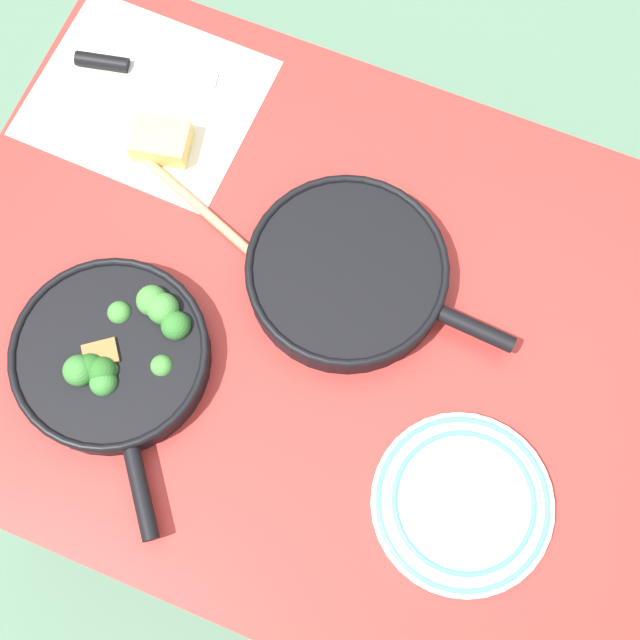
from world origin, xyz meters
The scene contains 9 objects.
ground_plane centered at (0.00, 0.00, 0.00)m, with size 14.00×14.00×0.00m, color #51755B.
dining_table_red centered at (0.00, 0.00, 0.68)m, with size 1.17×0.87×0.77m.
skillet_broccoli centered at (0.25, 0.16, 0.80)m, with size 0.31×0.36×0.07m.
skillet_eggs centered at (-0.01, -0.08, 0.80)m, with size 0.41×0.30×0.05m.
wooden_spoon centered at (0.15, -0.07, 0.78)m, with size 0.37×0.16×0.02m.
parchment_sheet centered at (0.40, -0.24, 0.77)m, with size 0.35×0.30×0.00m.
grater_knife centered at (0.45, -0.28, 0.78)m, with size 0.23×0.08×0.02m.
cheese_block centered at (0.34, -0.17, 0.79)m, with size 0.10×0.08×0.04m.
dinner_plate_stack centered at (-0.28, 0.17, 0.78)m, with size 0.25×0.25×0.03m.
Camera 1 is at (-0.15, 0.36, 2.01)m, focal length 50.00 mm.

